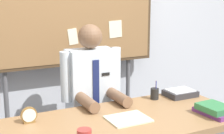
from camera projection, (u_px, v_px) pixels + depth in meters
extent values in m
cube|color=silver|center=(65.00, 22.00, 3.35)|extent=(6.40, 0.08, 2.70)
cube|color=#9E754C|center=(123.00, 123.00, 2.39)|extent=(1.78, 0.81, 0.05)
cube|color=#9E754C|center=(183.00, 133.00, 3.14)|extent=(0.07, 0.07, 0.70)
cube|color=silver|center=(91.00, 91.00, 2.89)|extent=(0.40, 0.22, 0.74)
sphere|color=brown|center=(90.00, 36.00, 2.79)|extent=(0.21, 0.21, 0.21)
cylinder|color=silver|center=(66.00, 77.00, 2.74)|extent=(0.09, 0.09, 0.42)
cylinder|color=silver|center=(115.00, 71.00, 2.94)|extent=(0.09, 0.09, 0.42)
cylinder|color=brown|center=(87.00, 102.00, 2.60)|extent=(0.09, 0.30, 0.09)
cylinder|color=brown|center=(119.00, 97.00, 2.73)|extent=(0.09, 0.30, 0.09)
cube|color=navy|center=(96.00, 88.00, 2.78)|extent=(0.06, 0.01, 0.48)
cube|color=black|center=(106.00, 74.00, 2.79)|extent=(0.07, 0.01, 0.02)
cube|color=#4C3823|center=(71.00, 10.00, 3.15)|extent=(1.75, 0.05, 1.06)
cube|color=olive|center=(71.00, 10.00, 3.13)|extent=(1.69, 0.04, 1.00)
cylinder|color=#59595E|center=(8.00, 119.00, 3.11)|extent=(0.04, 0.04, 0.98)
cylinder|color=#59595E|center=(128.00, 100.00, 3.67)|extent=(0.04, 0.04, 0.98)
cube|color=#F4EFCC|center=(73.00, 37.00, 3.17)|extent=(0.11, 0.00, 0.16)
cube|color=#F4EFCC|center=(116.00, 29.00, 3.36)|extent=(0.15, 0.00, 0.18)
cube|color=#72337F|center=(215.00, 112.00, 2.49)|extent=(0.22, 0.30, 0.03)
cube|color=#337F47|center=(214.00, 108.00, 2.47)|extent=(0.20, 0.24, 0.05)
cube|color=#F4EFCC|center=(128.00, 119.00, 2.38)|extent=(0.29, 0.24, 0.01)
cylinder|color=olive|center=(29.00, 115.00, 2.31)|extent=(0.12, 0.02, 0.12)
cylinder|color=white|center=(29.00, 116.00, 2.30)|extent=(0.09, 0.00, 0.09)
cube|color=olive|center=(29.00, 122.00, 2.32)|extent=(0.08, 0.04, 0.01)
cylinder|color=#262626|center=(155.00, 94.00, 2.83)|extent=(0.07, 0.07, 0.09)
cylinder|color=#263399|center=(156.00, 89.00, 2.82)|extent=(0.01, 0.01, 0.15)
cylinder|color=maroon|center=(156.00, 89.00, 2.83)|extent=(0.01, 0.01, 0.15)
cube|color=#333338|center=(180.00, 93.00, 2.92)|extent=(0.26, 0.20, 0.05)
cube|color=white|center=(180.00, 90.00, 2.91)|extent=(0.22, 0.17, 0.01)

